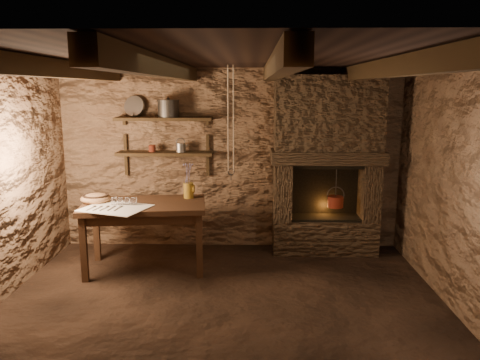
{
  "coord_description": "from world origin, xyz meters",
  "views": [
    {
      "loc": [
        0.29,
        -4.2,
        2.13
      ],
      "look_at": [
        0.16,
        0.9,
        1.13
      ],
      "focal_mm": 35.0,
      "sensor_mm": 36.0,
      "label": 1
    }
  ],
  "objects_px": {
    "work_table": "(145,234)",
    "stoneware_jug": "(189,183)",
    "red_pot": "(335,201)",
    "wooden_bowl": "(96,199)",
    "iron_stockpot": "(168,109)"
  },
  "relations": [
    {
      "from": "wooden_bowl",
      "to": "red_pot",
      "type": "xyz_separation_m",
      "value": [
        2.93,
        0.58,
        -0.15
      ]
    },
    {
      "from": "stoneware_jug",
      "to": "red_pot",
      "type": "xyz_separation_m",
      "value": [
        1.86,
        0.34,
        -0.3
      ]
    },
    {
      "from": "iron_stockpot",
      "to": "red_pot",
      "type": "relative_size",
      "value": 0.5
    },
    {
      "from": "red_pot",
      "to": "iron_stockpot",
      "type": "bearing_deg",
      "value": 176.82
    },
    {
      "from": "work_table",
      "to": "stoneware_jug",
      "type": "relative_size",
      "value": 3.48
    },
    {
      "from": "wooden_bowl",
      "to": "red_pot",
      "type": "height_order",
      "value": "red_pot"
    },
    {
      "from": "stoneware_jug",
      "to": "red_pot",
      "type": "distance_m",
      "value": 1.91
    },
    {
      "from": "wooden_bowl",
      "to": "stoneware_jug",
      "type": "bearing_deg",
      "value": 12.35
    },
    {
      "from": "stoneware_jug",
      "to": "wooden_bowl",
      "type": "relative_size",
      "value": 1.23
    },
    {
      "from": "wooden_bowl",
      "to": "iron_stockpot",
      "type": "xyz_separation_m",
      "value": [
        0.77,
        0.7,
        1.02
      ]
    },
    {
      "from": "iron_stockpot",
      "to": "red_pot",
      "type": "bearing_deg",
      "value": -3.18
    },
    {
      "from": "stoneware_jug",
      "to": "wooden_bowl",
      "type": "bearing_deg",
      "value": -160.34
    },
    {
      "from": "stoneware_jug",
      "to": "red_pot",
      "type": "relative_size",
      "value": 0.8
    },
    {
      "from": "work_table",
      "to": "wooden_bowl",
      "type": "relative_size",
      "value": 4.3
    },
    {
      "from": "wooden_bowl",
      "to": "red_pot",
      "type": "relative_size",
      "value": 0.65
    }
  ]
}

